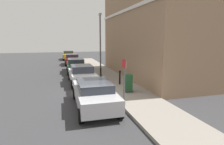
{
  "coord_description": "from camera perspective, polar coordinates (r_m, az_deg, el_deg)",
  "views": [
    {
      "loc": [
        -2.37,
        -11.23,
        3.5
      ],
      "look_at": [
        1.13,
        1.09,
        1.2
      ],
      "focal_mm": 30.41,
      "sensor_mm": 36.0,
      "label": 1
    }
  ],
  "objects": [
    {
      "name": "sidewalk",
      "position": [
        18.09,
        -1.88,
        -0.74
      ],
      "size": [
        2.57,
        30.0,
        0.15
      ],
      "primitive_type": "cube",
      "color": "gray",
      "rests_on": "ground"
    },
    {
      "name": "car_silver",
      "position": [
        9.73,
        -5.4,
        -6.3
      ],
      "size": [
        1.97,
        4.5,
        1.39
      ],
      "rotation": [
        0.0,
        0.0,
        1.56
      ],
      "color": "#B7B7BC",
      "rests_on": "ground"
    },
    {
      "name": "car_red",
      "position": [
        26.31,
        -11.96,
        3.97
      ],
      "size": [
        1.97,
        4.03,
        1.44
      ],
      "rotation": [
        0.0,
        0.0,
        1.55
      ],
      "color": "maroon",
      "rests_on": "ground"
    },
    {
      "name": "bollard_far_kerb",
      "position": [
        15.38,
        -3.4,
        -0.31
      ],
      "size": [
        0.14,
        0.14,
        1.04
      ],
      "color": "black",
      "rests_on": "sidewalk"
    },
    {
      "name": "car_green",
      "position": [
        20.31,
        -10.82,
        2.23
      ],
      "size": [
        2.01,
        4.51,
        1.44
      ],
      "rotation": [
        0.0,
        0.0,
        1.54
      ],
      "color": "#195933",
      "rests_on": "ground"
    },
    {
      "name": "ground",
      "position": [
        12.0,
        -3.82,
        -6.8
      ],
      "size": [
        80.0,
        80.0,
        0.0
      ],
      "primitive_type": "plane",
      "color": "#38383A"
    },
    {
      "name": "bollard_near_cabinet",
      "position": [
        14.0,
        2.35,
        -1.35
      ],
      "size": [
        0.14,
        0.14,
        1.04
      ],
      "color": "black",
      "rests_on": "sidewalk"
    },
    {
      "name": "car_white",
      "position": [
        15.19,
        -9.05,
        -0.4
      ],
      "size": [
        1.97,
        4.27,
        1.44
      ],
      "rotation": [
        0.0,
        0.0,
        1.58
      ],
      "color": "silver",
      "rests_on": "ground"
    },
    {
      "name": "corner_building",
      "position": [
        18.15,
        13.29,
        12.26
      ],
      "size": [
        6.48,
        13.29,
        8.48
      ],
      "color": "#937256",
      "rests_on": "ground"
    },
    {
      "name": "car_yellow",
      "position": [
        32.87,
        -12.99,
        5.15
      ],
      "size": [
        1.92,
        4.39,
        1.47
      ],
      "rotation": [
        0.0,
        0.0,
        1.55
      ],
      "color": "gold",
      "rests_on": "ground"
    },
    {
      "name": "utility_cabinet",
      "position": [
        12.11,
        4.9,
        -3.32
      ],
      "size": [
        0.46,
        0.61,
        1.15
      ],
      "color": "#1E4C28",
      "rests_on": "sidewalk"
    },
    {
      "name": "lamppost",
      "position": [
        18.73,
        -3.55,
        9.56
      ],
      "size": [
        0.2,
        0.44,
        5.72
      ],
      "color": "#59595B",
      "rests_on": "sidewalk"
    },
    {
      "name": "street_sign",
      "position": [
        10.1,
        3.69,
        -0.34
      ],
      "size": [
        0.08,
        0.6,
        2.3
      ],
      "color": "#59595B",
      "rests_on": "sidewalk"
    }
  ]
}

